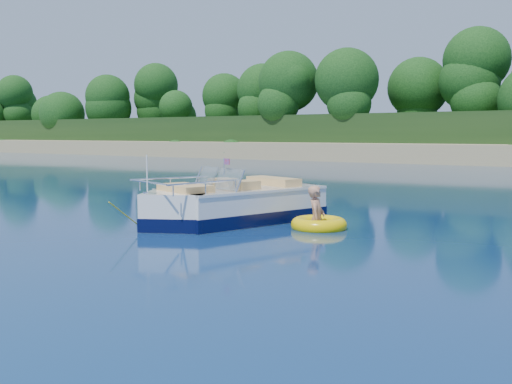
# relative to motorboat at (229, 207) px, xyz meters

# --- Properties ---
(ground) EXTENTS (160.00, 160.00, 0.00)m
(ground) POSITION_rel_motorboat_xyz_m (0.05, -3.43, -0.39)
(ground) COLOR #0B1A4E
(ground) RESTS_ON ground
(treeline) EXTENTS (150.00, 7.12, 8.19)m
(treeline) POSITION_rel_motorboat_xyz_m (0.09, 37.58, 5.15)
(treeline) COLOR #302010
(treeline) RESTS_ON ground
(motorboat) EXTENTS (3.42, 5.86, 2.03)m
(motorboat) POSITION_rel_motorboat_xyz_m (0.00, 0.00, 0.00)
(motorboat) COLOR white
(motorboat) RESTS_ON ground
(tow_tube) EXTENTS (1.40, 1.40, 0.36)m
(tow_tube) POSITION_rel_motorboat_xyz_m (2.37, 0.38, -0.30)
(tow_tube) COLOR yellow
(tow_tube) RESTS_ON ground
(boy) EXTENTS (0.66, 0.96, 1.73)m
(boy) POSITION_rel_motorboat_xyz_m (2.35, 0.29, -0.39)
(boy) COLOR tan
(boy) RESTS_ON ground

